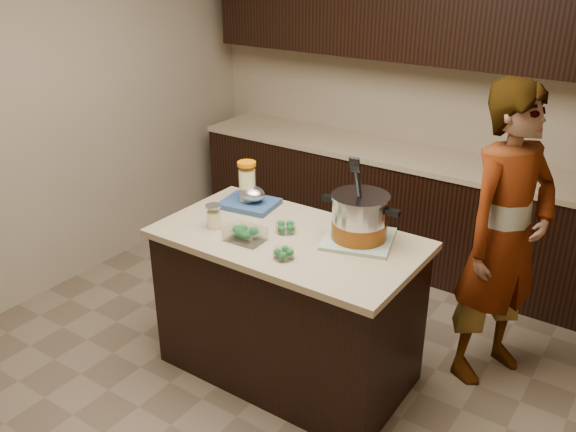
# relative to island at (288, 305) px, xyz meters

# --- Properties ---
(ground_plane) EXTENTS (4.00, 4.00, 0.00)m
(ground_plane) POSITION_rel_island_xyz_m (0.00, 0.00, -0.45)
(ground_plane) COLOR brown
(ground_plane) RESTS_ON ground
(room_shell) EXTENTS (4.04, 4.04, 2.72)m
(room_shell) POSITION_rel_island_xyz_m (0.00, 0.00, 1.26)
(room_shell) COLOR tan
(room_shell) RESTS_ON ground
(back_cabinets) EXTENTS (3.60, 0.63, 2.33)m
(back_cabinets) POSITION_rel_island_xyz_m (0.00, 1.74, 0.49)
(back_cabinets) COLOR black
(back_cabinets) RESTS_ON ground
(island) EXTENTS (1.46, 0.81, 0.90)m
(island) POSITION_rel_island_xyz_m (0.00, 0.00, 0.00)
(island) COLOR black
(island) RESTS_ON ground
(dish_towel) EXTENTS (0.45, 0.45, 0.02)m
(dish_towel) POSITION_rel_island_xyz_m (0.35, 0.17, 0.46)
(dish_towel) COLOR #577851
(dish_towel) RESTS_ON island
(stock_pot) EXTENTS (0.44, 0.33, 0.44)m
(stock_pot) POSITION_rel_island_xyz_m (0.35, 0.17, 0.57)
(stock_pot) COLOR #B7B7BC
(stock_pot) RESTS_ON dish_towel
(lemonade_pitcher) EXTENTS (0.14, 0.14, 0.27)m
(lemonade_pitcher) POSITION_rel_island_xyz_m (-0.45, 0.22, 0.57)
(lemonade_pitcher) COLOR #F4E795
(lemonade_pitcher) RESTS_ON island
(mason_jar) EXTENTS (0.11, 0.11, 0.14)m
(mason_jar) POSITION_rel_island_xyz_m (-0.41, -0.14, 0.51)
(mason_jar) COLOR #F4E795
(mason_jar) RESTS_ON island
(broccoli_tub_left) EXTENTS (0.15, 0.15, 0.05)m
(broccoli_tub_left) POSITION_rel_island_xyz_m (-0.04, 0.03, 0.47)
(broccoli_tub_left) COLOR silver
(broccoli_tub_left) RESTS_ON island
(broccoli_tub_right) EXTENTS (0.11, 0.11, 0.05)m
(broccoli_tub_right) POSITION_rel_island_xyz_m (0.13, -0.23, 0.47)
(broccoli_tub_right) COLOR silver
(broccoli_tub_right) RESTS_ON island
(broccoli_tub_rect) EXTENTS (0.21, 0.16, 0.07)m
(broccoli_tub_rect) POSITION_rel_island_xyz_m (-0.16, -0.17, 0.48)
(broccoli_tub_rect) COLOR silver
(broccoli_tub_rect) RESTS_ON island
(blue_tray) EXTENTS (0.36, 0.30, 0.12)m
(blue_tray) POSITION_rel_island_xyz_m (-0.42, 0.21, 0.49)
(blue_tray) COLOR navy
(blue_tray) RESTS_ON island
(person) EXTENTS (0.65, 0.76, 1.76)m
(person) POSITION_rel_island_xyz_m (0.98, 0.70, 0.43)
(person) COLOR gray
(person) RESTS_ON ground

